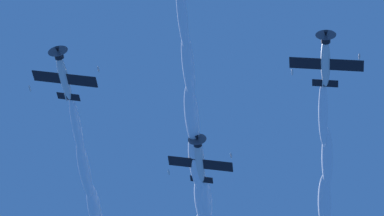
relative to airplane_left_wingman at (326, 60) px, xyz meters
name	(u,v)px	position (x,y,z in m)	size (l,w,h in m)	color
airplane_left_wingman	(326,60)	(0.00, 0.00, 0.00)	(6.77, 6.77, 2.72)	silver
airplane_right_wingman	(63,75)	(-21.49, 19.46, 0.73)	(6.73, 6.80, 3.08)	silver
airplane_slot_tail	(199,160)	(-2.18, 19.53, 0.91)	(6.77, 6.78, 2.76)	silver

